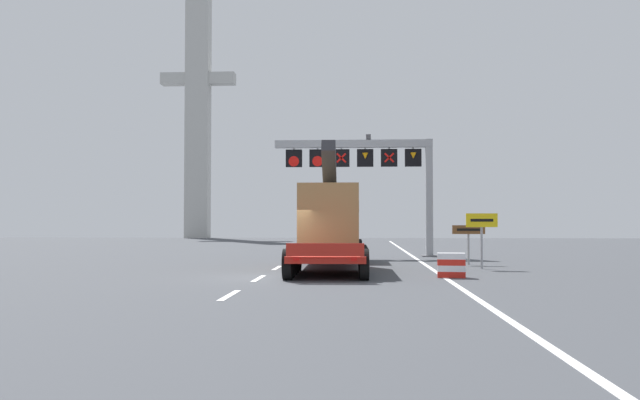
# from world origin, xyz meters

# --- Properties ---
(ground) EXTENTS (112.00, 112.00, 0.00)m
(ground) POSITION_xyz_m (0.00, 0.00, 0.00)
(ground) COLOR #424449
(lane_markings) EXTENTS (0.20, 51.14, 0.01)m
(lane_markings) POSITION_xyz_m (-0.54, 18.27, 0.01)
(lane_markings) COLOR silver
(lane_markings) RESTS_ON ground
(edge_line_right) EXTENTS (0.20, 63.00, 0.01)m
(edge_line_right) POSITION_xyz_m (6.20, 12.00, 0.01)
(edge_line_right) COLOR silver
(edge_line_right) RESTS_ON ground
(overhead_lane_gantry) EXTENTS (9.50, 0.90, 7.15)m
(overhead_lane_gantry) POSITION_xyz_m (3.92, 14.61, 5.46)
(overhead_lane_gantry) COLOR #9EA0A5
(overhead_lane_gantry) RESTS_ON ground
(heavy_haul_truck_red) EXTENTS (3.15, 14.09, 5.30)m
(heavy_haul_truck_red) POSITION_xyz_m (1.81, 6.34, 1.99)
(heavy_haul_truck_red) COLOR red
(heavy_haul_truck_red) RESTS_ON ground
(exit_sign_yellow) EXTENTS (1.35, 0.15, 2.40)m
(exit_sign_yellow) POSITION_xyz_m (8.38, 4.71, 1.81)
(exit_sign_yellow) COLOR #9EA0A5
(exit_sign_yellow) RESTS_ON ground
(tourist_info_sign_brown) EXTENTS (1.54, 0.15, 1.87)m
(tourist_info_sign_brown) POSITION_xyz_m (8.25, 7.42, 1.43)
(tourist_info_sign_brown) COLOR #9EA0A5
(tourist_info_sign_brown) RESTS_ON ground
(crash_barrier_striped) EXTENTS (1.04, 0.59, 0.90)m
(crash_barrier_striped) POSITION_xyz_m (6.45, 0.26, 0.45)
(crash_barrier_striped) COLOR red
(crash_barrier_striped) RESTS_ON ground
(bridge_pylon_distant) EXTENTS (9.00, 2.00, 31.09)m
(bridge_pylon_distant) POSITION_xyz_m (-16.37, 54.60, 15.93)
(bridge_pylon_distant) COLOR #B7B7B2
(bridge_pylon_distant) RESTS_ON ground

